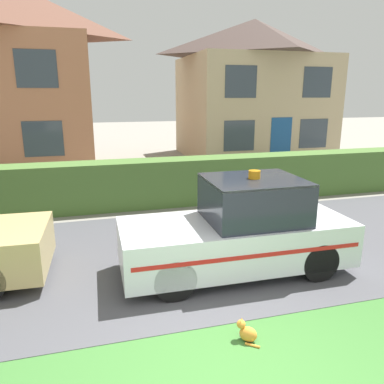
% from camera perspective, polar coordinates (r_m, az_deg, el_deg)
% --- Properties ---
extents(road_strip, '(28.00, 5.06, 0.01)m').
position_cam_1_polar(road_strip, '(7.59, -3.85, -9.43)').
color(road_strip, '#4C4C51').
rests_on(road_strip, ground).
extents(garden_hedge, '(15.39, 0.88, 1.32)m').
position_cam_1_polar(garden_hedge, '(10.80, -2.20, 1.63)').
color(garden_hedge, '#4C7233').
rests_on(garden_hedge, ground).
extents(police_car, '(4.06, 1.63, 1.83)m').
position_cam_1_polar(police_car, '(6.69, 7.32, -5.89)').
color(police_car, black).
rests_on(police_car, road_strip).
extents(cat, '(0.28, 0.32, 0.30)m').
position_cam_1_polar(cat, '(5.21, 8.32, -20.43)').
color(cat, orange).
rests_on(cat, ground).
extents(house_right, '(6.90, 5.96, 6.57)m').
position_cam_1_polar(house_right, '(19.58, 9.20, 15.28)').
color(house_right, tan).
rests_on(house_right, ground).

